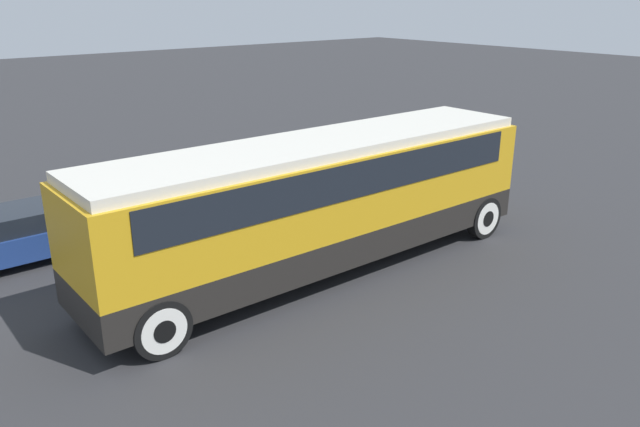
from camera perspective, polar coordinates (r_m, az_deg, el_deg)
ground_plane at (r=15.13m, az=0.00°, el=-5.16°), size 120.00×120.00×0.00m
tour_bus at (r=14.49m, az=0.30°, el=1.95°), size 11.47×2.59×3.21m
parked_car_near at (r=19.71m, az=-3.79°, el=2.81°), size 4.80×1.86×1.33m
parked_car_mid at (r=17.12m, az=-24.83°, el=-1.57°), size 4.23×1.81×1.35m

